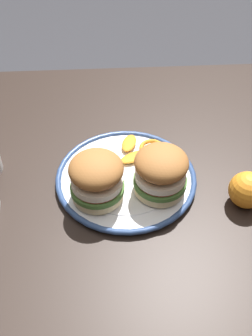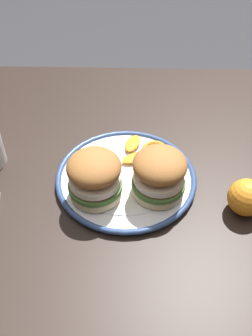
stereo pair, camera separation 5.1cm
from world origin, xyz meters
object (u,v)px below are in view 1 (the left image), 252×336
sandwich_half_left (161,171)px  sandwich_half_right (97,177)px  dining_table (137,226)px  dinner_plate (126,178)px  whole_orange (247,190)px

sandwich_half_left → sandwich_half_right: same height
dining_table → dinner_plate: bearing=-67.4°
sandwich_half_left → whole_orange: (-0.17, 0.03, -0.03)m
dinner_plate → sandwich_half_right: bearing=39.8°
dining_table → dinner_plate: (0.02, -0.05, 0.10)m
sandwich_half_right → whole_orange: 0.30m
dinner_plate → whole_orange: size_ratio=4.01×
whole_orange → sandwich_half_right: bearing=-4.3°
dinner_plate → sandwich_half_left: sandwich_half_left is taller
dinner_plate → sandwich_half_right: 0.10m
sandwich_half_left → sandwich_half_right: size_ratio=0.87×
sandwich_half_right → whole_orange: sandwich_half_right is taller
dinner_plate → sandwich_half_right: (0.06, 0.05, 0.06)m
sandwich_half_left → sandwich_half_right: bearing=3.8°
sandwich_half_left → dining_table: bearing=12.3°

